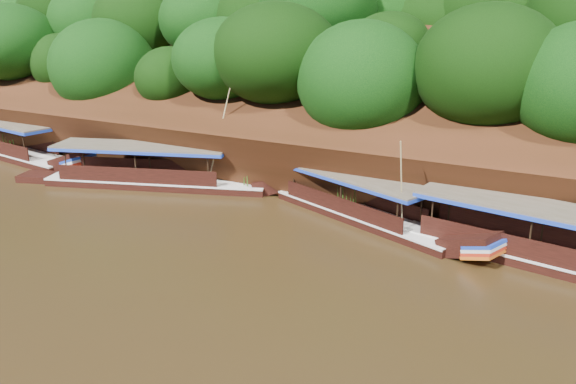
% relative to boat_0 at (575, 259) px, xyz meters
% --- Properties ---
extents(ground, '(160.00, 160.00, 0.00)m').
position_rel_boat_0_xyz_m(ground, '(-11.94, -7.02, -0.58)').
color(ground, black).
rests_on(ground, ground).
extents(riverbank, '(120.00, 30.06, 19.40)m').
position_rel_boat_0_xyz_m(riverbank, '(-11.95, 15.71, 1.31)').
color(riverbank, black).
rests_on(riverbank, ground).
extents(boat_0, '(15.93, 4.54, 7.13)m').
position_rel_boat_0_xyz_m(boat_0, '(0.00, 0.00, 0.00)').
color(boat_0, black).
rests_on(boat_0, ground).
extents(boat_1, '(13.20, 6.46, 5.36)m').
position_rel_boat_0_xyz_m(boat_1, '(-9.44, 1.25, -0.06)').
color(boat_1, black).
rests_on(boat_1, ground).
extents(boat_2, '(16.37, 7.48, 7.15)m').
position_rel_boat_0_xyz_m(boat_2, '(-22.81, 1.24, 0.01)').
color(boat_2, black).
rests_on(boat_2, ground).
extents(boat_3, '(15.21, 4.12, 3.19)m').
position_rel_boat_0_xyz_m(boat_3, '(-37.11, 1.37, 0.03)').
color(boat_3, black).
rests_on(boat_3, ground).
extents(reeds, '(49.82, 2.19, 1.90)m').
position_rel_boat_0_xyz_m(reeds, '(-15.16, 2.65, 0.30)').
color(reeds, '#2E5C17').
rests_on(reeds, ground).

